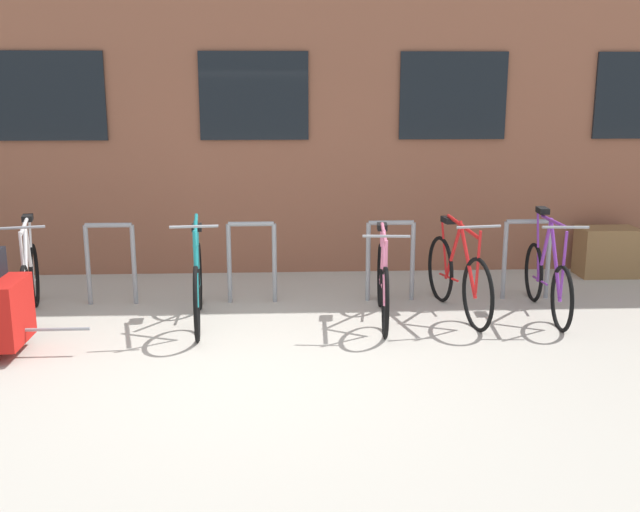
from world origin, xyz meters
The scene contains 9 objects.
ground_plane centered at (0.00, 0.00, 0.00)m, with size 42.00×42.00×0.00m, color #B2ADA0.
storefront_building centered at (0.00, 6.59, 2.59)m, with size 28.00×6.82×5.19m.
bike_rack centered at (-0.01, 1.90, 0.53)m, with size 6.54×0.05×0.89m.
bicycle_teal centered at (-0.51, 1.23, 0.39)m, with size 0.44×1.73×1.08m.
bicycle_pink centered at (1.33, 1.25, 0.37)m, with size 0.44×1.69×0.97m.
bicycle_purple centered at (3.03, 1.34, 0.37)m, with size 0.44×1.67×1.07m.
bicycle_white centered at (-2.21, 1.43, 0.38)m, with size 0.54×1.64×1.04m.
bicycle_red centered at (2.12, 1.39, 0.39)m, with size 0.44×1.74×1.03m.
planter_box centered at (4.32, 2.85, 0.30)m, with size 0.70×0.44×0.60m, color olive.
Camera 1 is at (0.35, -5.86, 2.29)m, focal length 41.53 mm.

